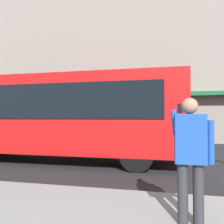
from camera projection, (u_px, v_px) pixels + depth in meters
name	position (u px, v px, depth m)	size (l,w,h in m)	color
ground_plane	(169.00, 163.00, 7.54)	(60.00, 60.00, 0.00)	#232326
building_facade_far	(164.00, 50.00, 14.33)	(28.00, 1.55, 12.00)	gray
red_bus	(58.00, 115.00, 8.09)	(9.05, 2.54, 3.08)	red
pedestrian_photographer	(190.00, 150.00, 2.95)	(0.53, 0.52, 1.70)	#2D2D33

